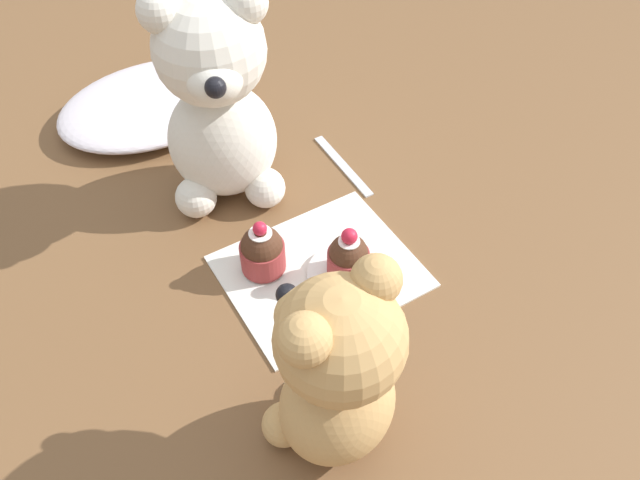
{
  "coord_description": "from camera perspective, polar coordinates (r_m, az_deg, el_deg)",
  "views": [
    {
      "loc": [
        -0.23,
        -0.38,
        0.57
      ],
      "look_at": [
        0.0,
        0.0,
        0.06
      ],
      "focal_mm": 35.0,
      "sensor_mm": 36.0,
      "label": 1
    }
  ],
  "objects": [
    {
      "name": "tulle_cloth",
      "position": [
        0.96,
        -14.91,
        12.04
      ],
      "size": [
        0.28,
        0.2,
        0.04
      ],
      "primitive_type": "ellipsoid",
      "color": "silver",
      "rests_on": "ground_plane"
    },
    {
      "name": "ground_plane",
      "position": [
        0.72,
        0.0,
        -2.94
      ],
      "size": [
        4.0,
        4.0,
        0.0
      ],
      "primitive_type": "plane",
      "color": "brown"
    },
    {
      "name": "cupcake_near_tan_bear",
      "position": [
        0.69,
        2.6,
        -1.59
      ],
      "size": [
        0.05,
        0.05,
        0.07
      ],
      "color": "#993333",
      "rests_on": "saucer_plate"
    },
    {
      "name": "knitted_placemat",
      "position": [
        0.72,
        0.0,
        -2.79
      ],
      "size": [
        0.21,
        0.18,
        0.01
      ],
      "primitive_type": "cube",
      "color": "silver",
      "rests_on": "ground_plane"
    },
    {
      "name": "teaspoon",
      "position": [
        0.85,
        2.1,
        6.89
      ],
      "size": [
        0.02,
        0.14,
        0.01
      ],
      "primitive_type": "cube",
      "rotation": [
        0.0,
        0.0,
        4.69
      ],
      "color": "silver",
      "rests_on": "ground_plane"
    },
    {
      "name": "teddy_bear_cream",
      "position": [
        0.74,
        -9.36,
        12.25
      ],
      "size": [
        0.16,
        0.16,
        0.27
      ],
      "rotation": [
        0.0,
        0.0,
        -0.34
      ],
      "color": "silver",
      "rests_on": "ground_plane"
    },
    {
      "name": "teddy_bear_tan",
      "position": [
        0.52,
        1.47,
        -12.02
      ],
      "size": [
        0.13,
        0.13,
        0.22
      ],
      "rotation": [
        0.0,
        0.0,
        3.38
      ],
      "color": "tan",
      "rests_on": "ground_plane"
    },
    {
      "name": "saucer_plate",
      "position": [
        0.71,
        2.52,
        -3.14
      ],
      "size": [
        0.09,
        0.09,
        0.01
      ],
      "primitive_type": "cylinder",
      "color": "white",
      "rests_on": "knitted_placemat"
    },
    {
      "name": "cupcake_near_cream_bear",
      "position": [
        0.7,
        -5.31,
        -0.96
      ],
      "size": [
        0.05,
        0.05,
        0.07
      ],
      "color": "#993333",
      "rests_on": "knitted_placemat"
    }
  ]
}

